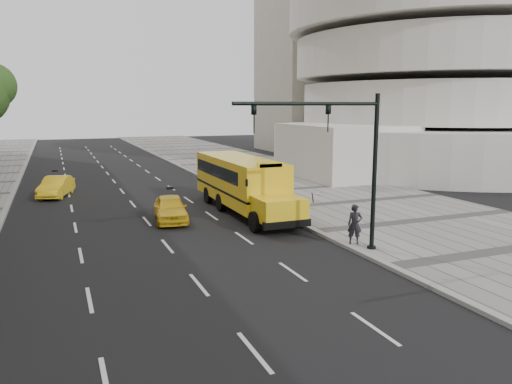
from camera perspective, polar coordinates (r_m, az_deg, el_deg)
name	(u,v)px	position (r m, az deg, el deg)	size (l,w,h in m)	color
ground	(166,220)	(26.70, -10.25, -3.14)	(140.00, 140.00, 0.00)	black
sidewalk_museum	(360,202)	(31.32, 11.76, -1.13)	(12.00, 140.00, 0.15)	gray
curb_museum	(270,210)	(28.47, 1.65, -2.02)	(0.30, 140.00, 0.15)	gray
guggenheim	(406,31)	(56.48, 16.74, 17.24)	(33.20, 42.20, 35.00)	silver
school_bus	(241,180)	(28.28, -1.72, 1.38)	(2.96, 11.56, 3.19)	yellow
taxi_near	(170,208)	(26.21, -9.75, -1.85)	(1.59, 3.96, 1.35)	yellow
taxi_far	(56,187)	(35.32, -21.89, 0.57)	(1.41, 4.05, 1.33)	yellow
pedestrian	(355,224)	(21.46, 11.23, -3.64)	(0.62, 0.40, 1.69)	black
traffic_signal	(345,154)	(19.61, 10.12, 4.32)	(6.18, 0.36, 6.40)	black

